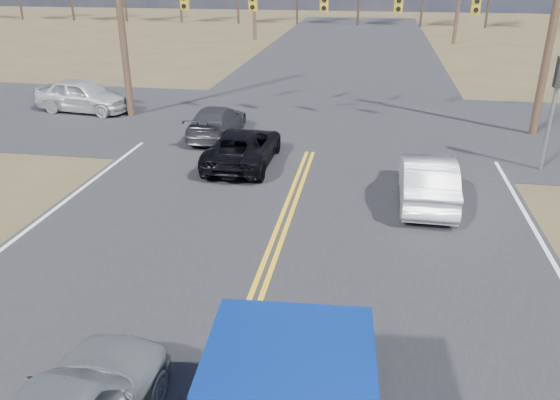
% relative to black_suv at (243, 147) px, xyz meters
% --- Properties ---
extents(road_main, '(14.00, 120.00, 0.02)m').
position_rel_black_suv_xyz_m(road_main, '(2.21, -2.35, -0.64)').
color(road_main, '#28282B').
rests_on(road_main, ground).
extents(road_cross, '(120.00, 12.00, 0.02)m').
position_rel_black_suv_xyz_m(road_cross, '(2.21, 5.65, -0.64)').
color(road_cross, '#28282B').
rests_on(road_cross, ground).
extents(signal_gantry, '(19.60, 4.83, 10.00)m').
position_rel_black_suv_xyz_m(signal_gantry, '(2.71, 5.44, 4.42)').
color(signal_gantry, '#473323').
rests_on(signal_gantry, ground).
extents(utility_poles, '(19.60, 58.32, 10.00)m').
position_rel_black_suv_xyz_m(utility_poles, '(2.21, 4.65, 4.58)').
color(utility_poles, '#473323').
rests_on(utility_poles, ground).
extents(black_suv, '(2.15, 4.65, 1.29)m').
position_rel_black_suv_xyz_m(black_suv, '(0.00, 0.00, 0.00)').
color(black_suv, black).
rests_on(black_suv, ground).
extents(white_car_queue, '(1.59, 4.43, 1.45)m').
position_rel_black_suv_xyz_m(white_car_queue, '(6.21, -2.35, 0.08)').
color(white_car_queue, silver).
rests_on(white_car_queue, ground).
extents(dgrey_car_queue, '(1.84, 4.38, 1.26)m').
position_rel_black_suv_xyz_m(dgrey_car_queue, '(-1.88, 3.15, -0.01)').
color(dgrey_car_queue, '#38383E').
rests_on(dgrey_car_queue, ground).
extents(cross_car_west, '(2.49, 4.89, 1.59)m').
position_rel_black_suv_xyz_m(cross_car_west, '(-9.30, 6.01, 0.15)').
color(cross_car_west, silver).
rests_on(cross_car_west, ground).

